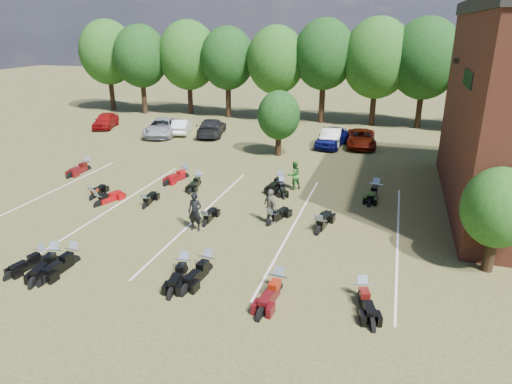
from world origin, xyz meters
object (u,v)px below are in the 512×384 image
at_px(car_0, 106,120).
at_px(person_grey, 271,207).
at_px(motorcycle_14, 87,170).
at_px(car_4, 332,137).
at_px(motorcycle_7, 99,206).
at_px(motorcycle_3, 184,274).
at_px(person_black, 195,212).
at_px(motorcycle_0, 42,262).
at_px(person_green, 294,175).

xyz_separation_m(car_0, person_grey, (21.36, -17.39, 0.19)).
height_order(person_grey, motorcycle_14, person_grey).
relative_size(car_4, motorcycle_7, 2.08).
distance_m(motorcycle_3, motorcycle_14, 16.48).
bearing_deg(car_0, person_black, -63.91).
distance_m(car_4, motorcycle_0, 24.84).
xyz_separation_m(motorcycle_7, motorcycle_14, (-4.76, 5.49, 0.00)).
xyz_separation_m(car_0, motorcycle_14, (6.89, -12.38, -0.73)).
height_order(car_0, motorcycle_3, car_0).
relative_size(car_0, person_grey, 2.33).
relative_size(motorcycle_3, motorcycle_14, 0.97).
relative_size(person_grey, motorcycle_0, 0.90).
distance_m(car_0, person_green, 24.48).
xyz_separation_m(motorcycle_3, motorcycle_14, (-12.47, 10.78, 0.00)).
bearing_deg(motorcycle_0, motorcycle_14, 128.97).
bearing_deg(motorcycle_14, person_black, -29.07).
bearing_deg(person_black, motorcycle_3, -74.85).
xyz_separation_m(person_black, motorcycle_3, (1.27, -3.98, -0.96)).
bearing_deg(motorcycle_3, person_green, 71.61).
relative_size(car_0, motorcycle_0, 2.08).
relative_size(person_black, motorcycle_14, 0.80).
distance_m(person_black, motorcycle_3, 4.29).
bearing_deg(motorcycle_3, person_black, 99.48).
bearing_deg(motorcycle_14, motorcycle_3, -38.65).
bearing_deg(motorcycle_7, person_green, -131.19).
height_order(person_grey, motorcycle_7, person_grey).
bearing_deg(person_grey, motorcycle_14, 22.12).
relative_size(person_green, motorcycle_0, 0.87).
xyz_separation_m(person_green, person_grey, (0.01, -5.42, 0.02)).
xyz_separation_m(car_0, person_green, (21.35, -11.97, 0.17)).
relative_size(person_green, motorcycle_3, 0.77).
relative_size(car_4, motorcycle_14, 1.94).
distance_m(motorcycle_7, motorcycle_14, 7.26).
bearing_deg(motorcycle_7, person_black, -173.98).
distance_m(person_black, motorcycle_0, 6.99).
distance_m(person_black, person_grey, 3.74).
height_order(car_0, motorcycle_0, car_0).
bearing_deg(motorcycle_7, motorcycle_0, 121.50).
bearing_deg(person_green, motorcycle_0, 14.50).
xyz_separation_m(person_black, motorcycle_14, (-11.19, 6.80, -0.96)).
bearing_deg(car_0, motorcycle_0, -78.51).
distance_m(car_4, motorcycle_14, 19.05).
height_order(motorcycle_0, motorcycle_7, motorcycle_7).
relative_size(motorcycle_7, motorcycle_14, 0.94).
bearing_deg(person_grey, person_green, -48.69).
height_order(person_green, motorcycle_3, person_green).
relative_size(car_0, motorcycle_14, 1.79).
relative_size(motorcycle_3, motorcycle_7, 1.03).
bearing_deg(person_green, motorcycle_14, -39.87).
bearing_deg(person_grey, motorcycle_0, 80.46).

